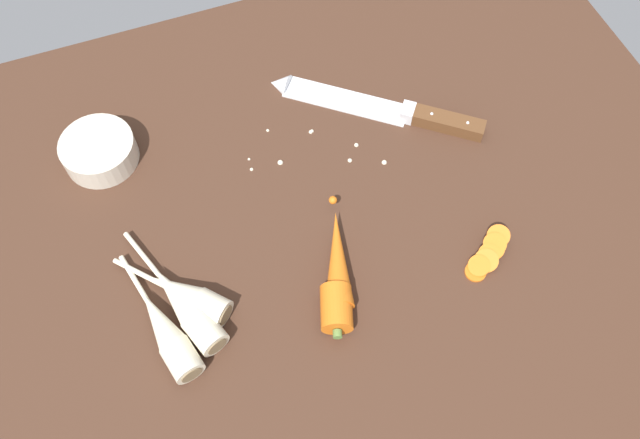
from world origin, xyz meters
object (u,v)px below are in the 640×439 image
parsnip_mid_left (188,296)px  chefs_knife (371,105)px  parsnip_front (185,306)px  prep_bowl (99,150)px  whole_carrot (335,274)px  parsnip_mid_right (167,333)px  carrot_slice_stack (488,254)px

parsnip_mid_left → chefs_knife: bearing=31.6°
parsnip_front → prep_bowl: bearing=101.0°
chefs_knife → prep_bowl: prep_bowl is taller
chefs_knife → whole_carrot: bearing=-122.2°
parsnip_front → parsnip_mid_left: bearing=59.9°
parsnip_front → parsnip_mid_right: 4.14cm
whole_carrot → parsnip_mid_right: 23.12cm
carrot_slice_stack → prep_bowl: prep_bowl is taller
parsnip_front → parsnip_mid_right: (-3.13, -2.72, 0.00)cm
whole_carrot → parsnip_mid_right: bearing=-179.7°
carrot_slice_stack → prep_bowl: size_ratio=0.73×
whole_carrot → parsnip_front: 20.16cm
parsnip_mid_left → carrot_slice_stack: (40.25, -8.14, -0.88)cm
parsnip_mid_left → whole_carrot: bearing=-11.5°
parsnip_mid_right → chefs_knife: bearing=33.3°
parsnip_mid_left → parsnip_mid_right: size_ratio=0.74×
whole_carrot → parsnip_mid_left: size_ratio=1.37×
parsnip_mid_left → parsnip_mid_right: bearing=-134.0°
chefs_knife → carrot_slice_stack: bearing=-80.9°
chefs_knife → parsnip_mid_left: bearing=-148.4°
chefs_knife → parsnip_mid_left: (-35.43, -21.78, 1.33)cm
parsnip_mid_right → whole_carrot: bearing=0.3°
parsnip_mid_right → parsnip_mid_left: bearing=46.0°
parsnip_mid_left → carrot_slice_stack: 41.08cm
whole_carrot → chefs_knife: bearing=57.8°
whole_carrot → parsnip_front: size_ratio=0.96×
whole_carrot → parsnip_front: bearing=172.6°
whole_carrot → carrot_slice_stack: bearing=-11.4°
chefs_knife → parsnip_mid_right: size_ratio=1.45×
parsnip_mid_left → prep_bowl: same height
parsnip_mid_right → prep_bowl: size_ratio=1.83×
parsnip_front → parsnip_mid_left: 1.50cm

